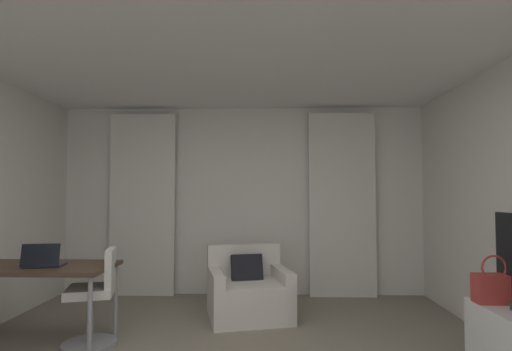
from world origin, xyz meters
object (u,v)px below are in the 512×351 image
Objects in this scene: armchair at (248,293)px; desk_chair at (95,303)px; laptop at (43,262)px; handbag_primary at (495,287)px; desk at (39,272)px.

desk_chair is (-1.37, -0.90, 0.13)m from armchair.
laptop is 0.97× the size of handbag_primary.
handbag_primary is (3.76, -0.41, -0.10)m from laptop.
armchair is 1.64m from desk_chair.
desk_chair is 2.47× the size of laptop.
handbag_primary is (3.85, -0.50, 0.00)m from desk.
desk is 3.88m from handbag_primary.
desk is 0.59m from desk_chair.
laptop reaches higher than handbag_primary.
handbag_primary is (1.96, -1.41, 0.41)m from armchair.
laptop reaches higher than desk.
handbag_primary is at bearing -7.37° from desk.
desk is 3.71× the size of laptop.
desk_chair is at bearing -146.65° from armchair.
armchair is at bearing 25.83° from desk.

